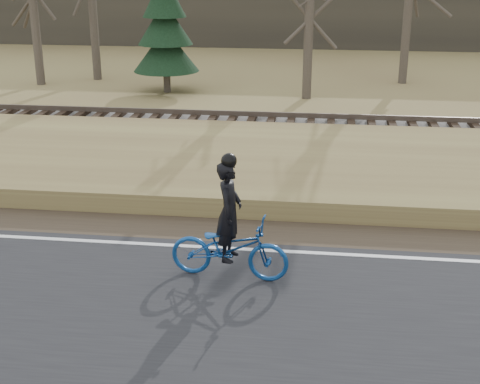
# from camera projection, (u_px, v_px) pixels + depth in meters

# --- Properties ---
(ground) EXTENTS (120.00, 120.00, 0.00)m
(ground) POSITION_uv_depth(u_px,v_px,m) (331.00, 262.00, 12.24)
(ground) COLOR olive
(ground) RESTS_ON ground
(road) EXTENTS (120.00, 6.00, 0.06)m
(road) POSITION_uv_depth(u_px,v_px,m) (331.00, 333.00, 9.90)
(road) COLOR black
(road) RESTS_ON ground
(edge_line) EXTENTS (120.00, 0.12, 0.01)m
(edge_line) POSITION_uv_depth(u_px,v_px,m) (331.00, 254.00, 12.41)
(edge_line) COLOR silver
(edge_line) RESTS_ON road
(shoulder) EXTENTS (120.00, 1.60, 0.04)m
(shoulder) POSITION_uv_depth(u_px,v_px,m) (331.00, 235.00, 13.36)
(shoulder) COLOR #473A2B
(shoulder) RESTS_ON ground
(embankment) EXTENTS (120.00, 5.00, 0.44)m
(embankment) POSITION_uv_depth(u_px,v_px,m) (331.00, 178.00, 16.09)
(embankment) COLOR olive
(embankment) RESTS_ON ground
(ballast) EXTENTS (120.00, 3.00, 0.45)m
(ballast) POSITION_uv_depth(u_px,v_px,m) (331.00, 136.00, 19.63)
(ballast) COLOR slate
(ballast) RESTS_ON ground
(railroad) EXTENTS (120.00, 2.40, 0.29)m
(railroad) POSITION_uv_depth(u_px,v_px,m) (331.00, 126.00, 19.53)
(railroad) COLOR black
(railroad) RESTS_ON ballast
(cyclist) EXTENTS (2.10, 0.90, 2.22)m
(cyclist) POSITION_uv_depth(u_px,v_px,m) (229.00, 239.00, 11.32)
(cyclist) COLOR navy
(cyclist) RESTS_ON road
(bare_tree_near_left) EXTENTS (0.36, 0.36, 6.05)m
(bare_tree_near_left) POSITION_uv_depth(u_px,v_px,m) (309.00, 18.00, 24.74)
(bare_tree_near_left) COLOR brown
(bare_tree_near_left) RESTS_ON ground
(conifer) EXTENTS (2.60, 2.60, 5.65)m
(conifer) POSITION_uv_depth(u_px,v_px,m) (165.00, 24.00, 25.98)
(conifer) COLOR brown
(conifer) RESTS_ON ground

